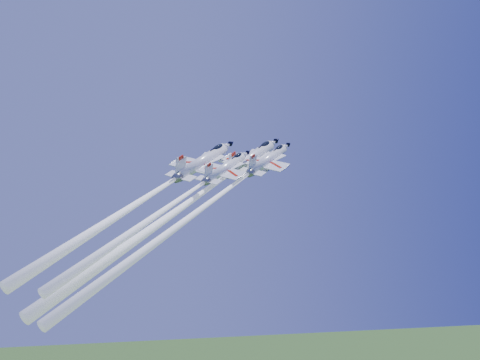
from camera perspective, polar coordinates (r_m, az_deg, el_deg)
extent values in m
cylinder|color=white|center=(102.86, 1.20, 2.32)|extent=(5.27, 8.99, 12.89)
cone|color=white|center=(108.80, 3.50, 3.93)|extent=(3.36, 3.78, 3.55)
cone|color=black|center=(110.22, 3.99, 4.28)|extent=(1.70, 1.90, 1.78)
cone|color=slate|center=(97.63, -1.15, 0.66)|extent=(3.15, 3.19, 2.50)
ellipsoid|color=black|center=(106.37, 2.69, 3.77)|extent=(3.26, 3.15, 2.66)
cube|color=black|center=(104.99, 2.20, 3.57)|extent=(1.04, 0.98, 0.89)
cube|color=white|center=(102.01, 0.80, 1.89)|extent=(10.57, 9.76, 4.57)
cube|color=white|center=(105.57, 1.35, 2.89)|extent=(3.48, 3.02, 2.05)
cube|color=white|center=(104.14, 2.62, 2.62)|extent=(3.48, 3.02, 2.05)
cube|color=white|center=(98.42, -0.79, 0.85)|extent=(5.68, 5.27, 2.44)
cube|color=white|center=(97.86, -0.77, 1.89)|extent=(2.53, 3.20, 4.11)
cube|color=#AD1908|center=(97.47, -0.73, 2.76)|extent=(1.16, 1.18, 1.18)
cube|color=black|center=(103.30, 1.24, 1.81)|extent=(8.10, 6.72, 5.31)
sphere|color=white|center=(97.44, -1.25, 0.59)|extent=(1.18, 1.29, 1.17)
cone|color=white|center=(83.66, -9.98, -5.54)|extent=(10.48, 23.51, 39.07)
cylinder|color=white|center=(102.07, -4.07, 1.95)|extent=(5.34, 9.10, 13.05)
cone|color=white|center=(107.66, -1.45, 3.63)|extent=(3.40, 3.82, 3.59)
cone|color=black|center=(109.00, -0.88, 3.99)|extent=(1.72, 1.92, 1.80)
cone|color=slate|center=(97.21, -6.74, 0.24)|extent=(3.19, 3.23, 2.53)
ellipsoid|color=black|center=(105.34, -2.38, 3.45)|extent=(3.30, 3.18, 2.69)
cube|color=black|center=(104.04, -2.95, 3.24)|extent=(1.05, 0.99, 0.90)
cube|color=white|center=(101.28, -4.52, 1.51)|extent=(10.70, 9.88, 4.63)
cube|color=white|center=(104.78, -3.78, 2.54)|extent=(3.52, 3.06, 2.07)
cube|color=white|center=(103.13, -2.56, 2.27)|extent=(3.52, 3.06, 2.07)
cube|color=white|center=(97.95, -6.32, 0.44)|extent=(5.75, 5.33, 2.47)
cube|color=white|center=(97.37, -6.34, 1.49)|extent=(2.56, 3.24, 4.16)
cube|color=#AD1908|center=(96.96, -6.33, 2.37)|extent=(1.18, 1.19, 1.19)
cube|color=black|center=(102.51, -4.00, 1.44)|extent=(8.20, 6.81, 5.37)
sphere|color=white|center=(97.03, -6.84, 0.17)|extent=(1.20, 1.31, 1.18)
cone|color=white|center=(86.91, -14.36, -4.65)|extent=(9.05, 19.51, 31.88)
cylinder|color=white|center=(97.79, 2.95, 2.16)|extent=(4.30, 7.33, 10.51)
cone|color=white|center=(102.71, 4.85, 3.56)|extent=(2.74, 3.08, 2.89)
cone|color=black|center=(103.88, 5.27, 3.86)|extent=(1.38, 1.55, 1.45)
cone|color=slate|center=(93.41, 1.03, 0.74)|extent=(2.57, 2.60, 2.04)
ellipsoid|color=black|center=(100.70, 4.19, 3.41)|extent=(2.66, 2.57, 2.17)
cube|color=black|center=(99.56, 3.78, 3.24)|extent=(0.85, 0.80, 0.72)
cube|color=white|center=(97.07, 2.62, 1.79)|extent=(8.62, 7.96, 3.73)
cube|color=white|center=(100.00, 3.04, 2.65)|extent=(2.84, 2.46, 1.67)
cube|color=white|center=(98.89, 4.15, 2.42)|extent=(2.84, 2.46, 1.67)
cube|color=white|center=(94.08, 1.32, 0.91)|extent=(4.63, 4.30, 1.99)
cube|color=white|center=(93.62, 1.35, 1.79)|extent=(2.06, 2.61, 3.35)
cube|color=#AD1908|center=(93.30, 1.39, 2.53)|extent=(0.95, 0.96, 0.96)
cube|color=black|center=(98.15, 2.98, 1.72)|extent=(6.60, 5.48, 4.33)
sphere|color=white|center=(93.25, 0.95, 0.68)|extent=(0.96, 1.05, 0.95)
cone|color=white|center=(78.97, -7.88, -5.80)|extent=(9.96, 23.02, 38.76)
cylinder|color=white|center=(93.31, -1.59, 1.29)|extent=(4.06, 6.92, 9.92)
cone|color=white|center=(97.66, 0.50, 2.72)|extent=(2.59, 2.91, 2.73)
cone|color=black|center=(98.70, 0.96, 3.04)|extent=(1.31, 1.46, 1.37)
cone|color=slate|center=(89.47, -3.69, -0.15)|extent=(2.42, 2.45, 1.92)
ellipsoid|color=black|center=(95.86, -0.25, 2.56)|extent=(2.51, 2.42, 2.05)
cube|color=black|center=(94.84, -0.70, 2.38)|extent=(0.80, 0.76, 0.68)
cube|color=white|center=(92.69, -1.95, 0.92)|extent=(8.14, 7.51, 3.52)
cube|color=white|center=(95.37, -1.41, 1.80)|extent=(2.68, 2.33, 1.57)
cube|color=white|center=(94.19, -0.36, 1.56)|extent=(2.68, 2.33, 1.57)
cube|color=white|center=(90.05, -3.37, 0.02)|extent=(4.37, 4.05, 1.88)
cube|color=white|center=(89.60, -3.37, 0.88)|extent=(1.95, 2.46, 3.16)
cube|color=#AD1908|center=(89.27, -3.35, 1.61)|extent=(0.90, 0.91, 0.91)
cube|color=black|center=(93.65, -1.55, 0.86)|extent=(6.23, 5.18, 4.08)
sphere|color=white|center=(89.33, -3.78, -0.21)|extent=(0.91, 1.00, 0.90)
cone|color=white|center=(79.34, -11.04, -5.17)|extent=(7.93, 17.72, 29.41)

